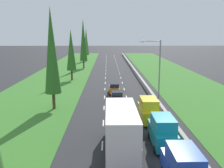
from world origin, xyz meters
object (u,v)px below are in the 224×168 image
object	(u,v)px
poplar_tree_third	(71,50)
street_light_mast	(157,65)
yellow_van_right_lane	(148,110)
silver_sedan_centre_lane	(117,109)
poplar_tree_second	(52,51)
poplar_tree_fifth	(86,42)
orange_hatchback_centre_lane	(114,88)
teal_van_right_lane	(162,131)
maroon_hatchback_centre_lane	(117,97)
poplar_tree_fourth	(83,40)
white_box_truck_centre_lane	(121,129)

from	to	relation	value
poplar_tree_third	street_light_mast	world-z (taller)	poplar_tree_third
yellow_van_right_lane	street_light_mast	bearing A→B (deg)	74.63
silver_sedan_centre_lane	poplar_tree_second	bearing A→B (deg)	160.88
poplar_tree_fifth	silver_sedan_centre_lane	bearing A→B (deg)	-82.01
street_light_mast	poplar_tree_fifth	bearing A→B (deg)	105.52
orange_hatchback_centre_lane	street_light_mast	world-z (taller)	street_light_mast
silver_sedan_centre_lane	poplar_tree_third	bearing A→B (deg)	110.07
teal_van_right_lane	poplar_tree_second	xyz separation A→B (m)	(-12.12, 11.85, 6.33)
maroon_hatchback_centre_lane	street_light_mast	distance (m)	8.04
maroon_hatchback_centre_lane	poplar_tree_third	size ratio (longest dim) A/B	0.36
orange_hatchback_centre_lane	poplar_tree_third	distance (m)	16.31
poplar_tree_fifth	street_light_mast	size ratio (longest dim) A/B	1.30
orange_hatchback_centre_lane	poplar_tree_fourth	xyz separation A→B (m)	(-8.04, 31.72, 7.23)
poplar_tree_fifth	white_box_truck_centre_lane	bearing A→B (deg)	-83.22
poplar_tree_third	teal_van_right_lane	bearing A→B (deg)	-69.28
poplar_tree_second	street_light_mast	xyz separation A→B (m)	(14.83, 5.43, -2.50)
orange_hatchback_centre_lane	street_light_mast	xyz separation A→B (m)	(6.48, -3.61, 4.40)
orange_hatchback_centre_lane	maroon_hatchback_centre_lane	bearing A→B (deg)	-88.00
white_box_truck_centre_lane	poplar_tree_fifth	size ratio (longest dim) A/B	0.81
teal_van_right_lane	poplar_tree_fourth	distance (m)	54.33
poplar_tree_second	yellow_van_right_lane	bearing A→B (deg)	-24.42
orange_hatchback_centre_lane	poplar_tree_third	world-z (taller)	poplar_tree_third
white_box_truck_centre_lane	orange_hatchback_centre_lane	xyz separation A→B (m)	(0.07, 22.30, -1.35)
poplar_tree_second	poplar_tree_fourth	world-z (taller)	poplar_tree_fourth
white_box_truck_centre_lane	maroon_hatchback_centre_lane	xyz separation A→B (m)	(0.28, 16.24, -1.35)
street_light_mast	poplar_tree_second	bearing A→B (deg)	-159.88
silver_sedan_centre_lane	yellow_van_right_lane	size ratio (longest dim) A/B	0.92
silver_sedan_centre_lane	orange_hatchback_centre_lane	size ratio (longest dim) A/B	1.15
poplar_tree_fifth	street_light_mast	xyz separation A→B (m)	(15.32, -55.14, -1.65)
yellow_van_right_lane	poplar_tree_fifth	distance (m)	67.33
orange_hatchback_centre_lane	poplar_tree_second	size ratio (longest dim) A/B	0.29
white_box_truck_centre_lane	poplar_tree_second	size ratio (longest dim) A/B	0.70
orange_hatchback_centre_lane	poplar_tree_third	xyz separation A→B (m)	(-8.86, 12.48, 5.63)
white_box_truck_centre_lane	street_light_mast	distance (m)	20.04
orange_hatchback_centre_lane	poplar_tree_second	distance (m)	14.11
maroon_hatchback_centre_lane	teal_van_right_lane	world-z (taller)	teal_van_right_lane
poplar_tree_fifth	poplar_tree_third	bearing A→B (deg)	-90.03
poplar_tree_third	street_light_mast	xyz separation A→B (m)	(15.34, -16.09, -1.23)
yellow_van_right_lane	street_light_mast	size ratio (longest dim) A/B	0.54
silver_sedan_centre_lane	yellow_van_right_lane	world-z (taller)	yellow_van_right_lane
teal_van_right_lane	street_light_mast	world-z (taller)	street_light_mast
orange_hatchback_centre_lane	yellow_van_right_lane	world-z (taller)	yellow_van_right_lane
white_box_truck_centre_lane	teal_van_right_lane	distance (m)	4.15
street_light_mast	maroon_hatchback_centre_lane	bearing A→B (deg)	-158.61
maroon_hatchback_centre_lane	poplar_tree_fifth	xyz separation A→B (m)	(-9.05, 57.59, 6.04)
poplar_tree_fourth	white_box_truck_centre_lane	bearing A→B (deg)	-81.61
orange_hatchback_centre_lane	poplar_tree_third	bearing A→B (deg)	125.38
white_box_truck_centre_lane	street_light_mast	size ratio (longest dim) A/B	1.04
silver_sedan_centre_lane	poplar_tree_second	distance (m)	11.29
yellow_van_right_lane	poplar_tree_second	xyz separation A→B (m)	(-11.86, 5.39, 6.33)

